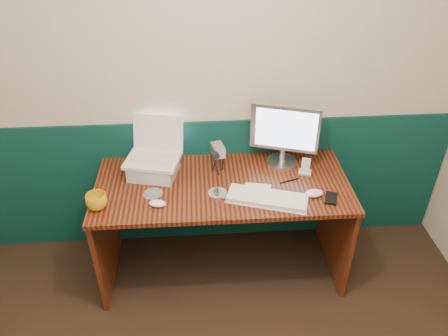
{
  "coord_description": "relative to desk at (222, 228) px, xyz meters",
  "views": [
    {
      "loc": [
        -0.05,
        -0.83,
        2.37
      ],
      "look_at": [
        0.1,
        1.23,
        0.97
      ],
      "focal_mm": 35.0,
      "sensor_mm": 36.0,
      "label": 1
    }
  ],
  "objects": [
    {
      "name": "back_wall",
      "position": [
        -0.1,
        0.37,
        0.88
      ],
      "size": [
        3.5,
        0.04,
        2.5
      ],
      "primitive_type": "cube",
      "color": "beige",
      "rests_on": "ground"
    },
    {
      "name": "pen",
      "position": [
        0.43,
        -0.0,
        0.38
      ],
      "size": [
        0.13,
        0.05,
        0.01
      ],
      "primitive_type": "cylinder",
      "rotation": [
        0.0,
        1.57,
        0.32
      ],
      "color": "black",
      "rests_on": "desk"
    },
    {
      "name": "mug",
      "position": [
        -0.74,
        -0.19,
        0.42
      ],
      "size": [
        0.15,
        0.15,
        0.1
      ],
      "primitive_type": "imported",
      "rotation": [
        0.0,
        0.0,
        -0.22
      ],
      "color": "gold",
      "rests_on": "desk"
    },
    {
      "name": "camcorder",
      "position": [
        -0.02,
        0.13,
        0.48
      ],
      "size": [
        0.13,
        0.16,
        0.22
      ],
      "primitive_type": null,
      "rotation": [
        0.0,
        0.0,
        0.23
      ],
      "color": "#A1A0A5",
      "rests_on": "desk"
    },
    {
      "name": "papers",
      "position": [
        0.21,
        -0.07,
        0.38
      ],
      "size": [
        0.18,
        0.14,
        0.0
      ],
      "primitive_type": "cube",
      "rotation": [
        0.0,
        0.0,
        -0.21
      ],
      "color": "white",
      "rests_on": "desk"
    },
    {
      "name": "mouse_right",
      "position": [
        0.54,
        -0.16,
        0.39
      ],
      "size": [
        0.12,
        0.08,
        0.04
      ],
      "primitive_type": "ellipsoid",
      "rotation": [
        0.0,
        0.0,
        0.12
      ],
      "color": "white",
      "rests_on": "desk"
    },
    {
      "name": "cd_spindle",
      "position": [
        -0.04,
        -0.12,
        0.39
      ],
      "size": [
        0.11,
        0.11,
        0.02
      ],
      "primitive_type": "cylinder",
      "color": "silver",
      "rests_on": "desk"
    },
    {
      "name": "mouse_left",
      "position": [
        -0.39,
        -0.19,
        0.39
      ],
      "size": [
        0.11,
        0.08,
        0.03
      ],
      "primitive_type": "ellipsoid",
      "rotation": [
        0.0,
        0.0,
        -0.22
      ],
      "color": "white",
      "rests_on": "desk"
    },
    {
      "name": "dock",
      "position": [
        0.54,
        0.08,
        0.38
      ],
      "size": [
        0.09,
        0.08,
        0.01
      ],
      "primitive_type": "cube",
      "rotation": [
        0.0,
        0.0,
        -0.29
      ],
      "color": "silver",
      "rests_on": "desk"
    },
    {
      "name": "desk",
      "position": [
        0.0,
        0.0,
        0.0
      ],
      "size": [
        1.6,
        0.7,
        0.75
      ],
      "primitive_type": "cube",
      "color": "#330F09",
      "rests_on": "ground"
    },
    {
      "name": "laptop_riser",
      "position": [
        -0.43,
        0.13,
        0.42
      ],
      "size": [
        0.33,
        0.3,
        0.1
      ],
      "primitive_type": "cube",
      "rotation": [
        0.0,
        0.0,
        -0.23
      ],
      "color": "silver",
      "rests_on": "desk"
    },
    {
      "name": "music_player",
      "position": [
        0.54,
        0.08,
        0.44
      ],
      "size": [
        0.06,
        0.04,
        0.1
      ],
      "primitive_type": "cube",
      "rotation": [
        -0.17,
        0.0,
        -0.29
      ],
      "color": "white",
      "rests_on": "dock"
    },
    {
      "name": "keyboard",
      "position": [
        0.25,
        -0.19,
        0.39
      ],
      "size": [
        0.5,
        0.29,
        0.03
      ],
      "primitive_type": "cube",
      "rotation": [
        0.0,
        0.0,
        -0.31
      ],
      "color": "white",
      "rests_on": "desk"
    },
    {
      "name": "monitor",
      "position": [
        0.41,
        0.21,
        0.59
      ],
      "size": [
        0.46,
        0.25,
        0.44
      ],
      "primitive_type": null,
      "rotation": [
        0.0,
        0.0,
        -0.31
      ],
      "color": "silver",
      "rests_on": "desk"
    },
    {
      "name": "cd_loose_a",
      "position": [
        -0.43,
        -0.08,
        0.38
      ],
      "size": [
        0.12,
        0.12,
        0.0
      ],
      "primitive_type": "cylinder",
      "color": "silver",
      "rests_on": "desk"
    },
    {
      "name": "laptop",
      "position": [
        -0.43,
        0.13,
        0.61
      ],
      "size": [
        0.38,
        0.32,
        0.28
      ],
      "primitive_type": null,
      "rotation": [
        0.0,
        0.0,
        -0.23
      ],
      "color": "white",
      "rests_on": "laptop_riser"
    },
    {
      "name": "pda",
      "position": [
        0.64,
        -0.2,
        0.38
      ],
      "size": [
        0.1,
        0.13,
        0.01
      ],
      "primitive_type": "cube",
      "rotation": [
        0.0,
        0.0,
        -0.33
      ],
      "color": "black",
      "rests_on": "desk"
    },
    {
      "name": "wainscot",
      "position": [
        -0.1,
        0.36,
        0.12
      ],
      "size": [
        3.48,
        0.02,
        1.0
      ],
      "primitive_type": "cube",
      "color": "#083335",
      "rests_on": "ground"
    }
  ]
}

